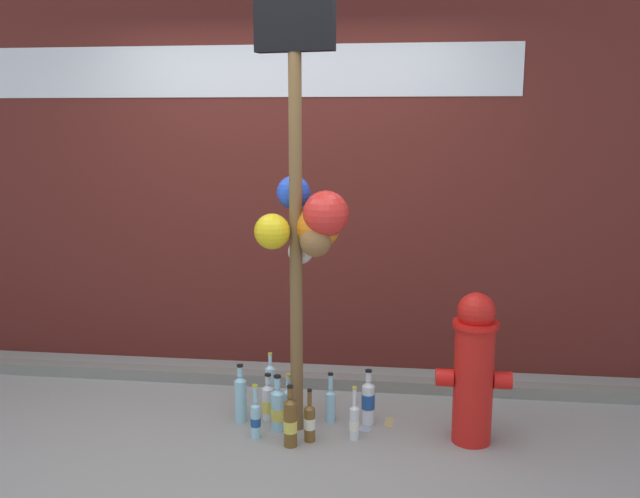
{
  "coord_description": "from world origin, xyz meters",
  "views": [
    {
      "loc": [
        0.82,
        -3.36,
        1.81
      ],
      "look_at": [
        0.35,
        0.42,
        1.09
      ],
      "focal_mm": 38.68,
      "sensor_mm": 36.0,
      "label": 1
    }
  ],
  "objects_px": {
    "bottle_9": "(241,397)",
    "bottle_7": "(331,403)",
    "memorial_post": "(305,194)",
    "bottle_4": "(368,401)",
    "bottle_8": "(268,401)",
    "bottle_11": "(290,422)",
    "bottle_1": "(289,403)",
    "bottle_2": "(271,387)",
    "bottle_5": "(278,409)",
    "bottle_0": "(354,421)",
    "bottle_3": "(310,422)",
    "bottle_10": "(296,391)",
    "bottle_6": "(256,418)",
    "fire_hydrant": "(474,367)"
  },
  "relations": [
    {
      "from": "memorial_post",
      "to": "bottle_9",
      "type": "xyz_separation_m",
      "value": [
        -0.41,
        0.05,
        -1.24
      ]
    },
    {
      "from": "bottle_1",
      "to": "bottle_5",
      "type": "distance_m",
      "value": 0.12
    },
    {
      "from": "memorial_post",
      "to": "bottle_2",
      "type": "relative_size",
      "value": 6.6
    },
    {
      "from": "bottle_4",
      "to": "bottle_2",
      "type": "bearing_deg",
      "value": 169.97
    },
    {
      "from": "bottle_2",
      "to": "bottle_11",
      "type": "height_order",
      "value": "bottle_2"
    },
    {
      "from": "bottle_5",
      "to": "bottle_9",
      "type": "height_order",
      "value": "bottle_9"
    },
    {
      "from": "bottle_8",
      "to": "bottle_10",
      "type": "relative_size",
      "value": 0.72
    },
    {
      "from": "bottle_3",
      "to": "bottle_11",
      "type": "height_order",
      "value": "bottle_11"
    },
    {
      "from": "bottle_5",
      "to": "bottle_9",
      "type": "xyz_separation_m",
      "value": [
        -0.24,
        0.09,
        0.02
      ]
    },
    {
      "from": "bottle_5",
      "to": "bottle_11",
      "type": "bearing_deg",
      "value": -60.72
    },
    {
      "from": "fire_hydrant",
      "to": "bottle_0",
      "type": "bearing_deg",
      "value": -174.9
    },
    {
      "from": "bottle_4",
      "to": "bottle_8",
      "type": "height_order",
      "value": "bottle_4"
    },
    {
      "from": "bottle_0",
      "to": "bottle_5",
      "type": "height_order",
      "value": "bottle_5"
    },
    {
      "from": "bottle_10",
      "to": "bottle_2",
      "type": "bearing_deg",
      "value": 166.99
    },
    {
      "from": "bottle_1",
      "to": "bottle_2",
      "type": "distance_m",
      "value": 0.21
    },
    {
      "from": "bottle_2",
      "to": "bottle_3",
      "type": "xyz_separation_m",
      "value": [
        0.3,
        -0.38,
        -0.04
      ]
    },
    {
      "from": "bottle_0",
      "to": "bottle_10",
      "type": "xyz_separation_m",
      "value": [
        -0.38,
        0.28,
        0.04
      ]
    },
    {
      "from": "bottle_1",
      "to": "bottle_11",
      "type": "bearing_deg",
      "value": -78.96
    },
    {
      "from": "bottle_2",
      "to": "bottle_11",
      "type": "xyz_separation_m",
      "value": [
        0.2,
        -0.45,
        -0.02
      ]
    },
    {
      "from": "bottle_0",
      "to": "bottle_4",
      "type": "height_order",
      "value": "bottle_4"
    },
    {
      "from": "bottle_0",
      "to": "bottle_2",
      "type": "distance_m",
      "value": 0.64
    },
    {
      "from": "bottle_2",
      "to": "bottle_6",
      "type": "height_order",
      "value": "bottle_2"
    },
    {
      "from": "bottle_0",
      "to": "bottle_11",
      "type": "relative_size",
      "value": 0.88
    },
    {
      "from": "bottle_1",
      "to": "bottle_2",
      "type": "height_order",
      "value": "bottle_2"
    },
    {
      "from": "bottle_3",
      "to": "bottle_11",
      "type": "xyz_separation_m",
      "value": [
        -0.1,
        -0.07,
        0.03
      ]
    },
    {
      "from": "bottle_2",
      "to": "bottle_3",
      "type": "relative_size",
      "value": 1.23
    },
    {
      "from": "bottle_9",
      "to": "bottle_7",
      "type": "bearing_deg",
      "value": 6.6
    },
    {
      "from": "bottle_0",
      "to": "bottle_4",
      "type": "xyz_separation_m",
      "value": [
        0.07,
        0.21,
        0.03
      ]
    },
    {
      "from": "bottle_4",
      "to": "bottle_11",
      "type": "bearing_deg",
      "value": -140.51
    },
    {
      "from": "memorial_post",
      "to": "bottle_11",
      "type": "bearing_deg",
      "value": -103.56
    },
    {
      "from": "bottle_2",
      "to": "bottle_1",
      "type": "bearing_deg",
      "value": -46.51
    },
    {
      "from": "bottle_4",
      "to": "bottle_8",
      "type": "bearing_deg",
      "value": -179.33
    },
    {
      "from": "bottle_1",
      "to": "bottle_9",
      "type": "bearing_deg",
      "value": -176.1
    },
    {
      "from": "bottle_10",
      "to": "bottle_8",
      "type": "bearing_deg",
      "value": -154.12
    },
    {
      "from": "fire_hydrant",
      "to": "bottle_1",
      "type": "bearing_deg",
      "value": 173.9
    },
    {
      "from": "bottle_2",
      "to": "bottle_4",
      "type": "bearing_deg",
      "value": -10.03
    },
    {
      "from": "bottle_6",
      "to": "bottle_9",
      "type": "height_order",
      "value": "bottle_9"
    },
    {
      "from": "bottle_1",
      "to": "bottle_9",
      "type": "relative_size",
      "value": 0.86
    },
    {
      "from": "memorial_post",
      "to": "bottle_11",
      "type": "xyz_separation_m",
      "value": [
        -0.06,
        -0.23,
        -1.25
      ]
    },
    {
      "from": "bottle_5",
      "to": "bottle_11",
      "type": "height_order",
      "value": "bottle_11"
    },
    {
      "from": "bottle_8",
      "to": "bottle_10",
      "type": "xyz_separation_m",
      "value": [
        0.16,
        0.08,
        0.04
      ]
    },
    {
      "from": "memorial_post",
      "to": "bottle_8",
      "type": "height_order",
      "value": "memorial_post"
    },
    {
      "from": "memorial_post",
      "to": "bottle_8",
      "type": "distance_m",
      "value": 1.31
    },
    {
      "from": "bottle_10",
      "to": "bottle_5",
      "type": "bearing_deg",
      "value": -108.59
    },
    {
      "from": "bottle_3",
      "to": "fire_hydrant",
      "type": "bearing_deg",
      "value": 7.1
    },
    {
      "from": "memorial_post",
      "to": "bottle_7",
      "type": "relative_size",
      "value": 8.15
    },
    {
      "from": "bottle_5",
      "to": "bottle_6",
      "type": "relative_size",
      "value": 1.05
    },
    {
      "from": "bottle_8",
      "to": "bottle_11",
      "type": "bearing_deg",
      "value": -60.02
    },
    {
      "from": "bottle_7",
      "to": "bottle_11",
      "type": "xyz_separation_m",
      "value": [
        -0.19,
        -0.34,
        0.03
      ]
    },
    {
      "from": "bottle_8",
      "to": "bottle_10",
      "type": "bearing_deg",
      "value": 25.88
    }
  ]
}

